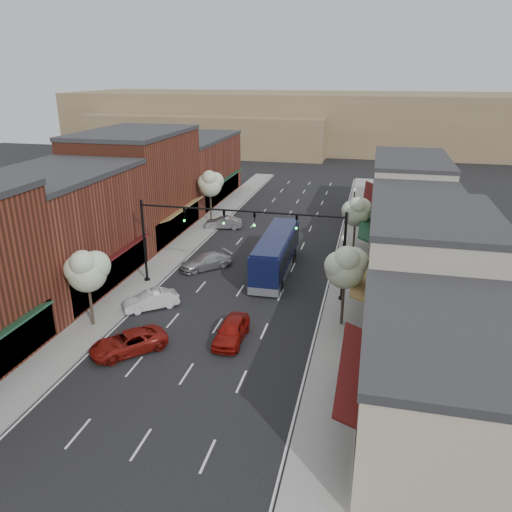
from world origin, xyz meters
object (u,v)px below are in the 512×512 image
Objects in this scene: signal_mast_right at (312,241)px; signal_mast_left at (171,231)px; tree_right_far at (356,211)px; coach_bus at (276,253)px; tree_left_far at (210,183)px; parked_car_e at (224,223)px; parked_car_b at (151,300)px; tree_left_near at (87,270)px; lamp_post_far at (354,201)px; red_hatchback at (231,331)px; parked_car_c at (206,261)px; lamp_post_near at (343,253)px; tree_right_near at (346,266)px; parked_car_a at (128,343)px.

signal_mast_right and signal_mast_left have the same top height.
coach_bus is at bearing -130.77° from tree_right_far.
tree_left_far reaches higher than parked_car_e.
parked_car_b and parked_car_e have the same top height.
tree_left_near is (-13.87, -8.05, -0.40)m from signal_mast_right.
tree_left_near is (-16.60, -20.00, 0.23)m from tree_right_far.
signal_mast_right is at bearing 73.14° from parked_car_b.
tree_left_far reaches higher than lamp_post_far.
coach_bus is at bearing -110.62° from lamp_post_far.
signal_mast_right is 1.85× the size of lamp_post_far.
red_hatchback is (-6.30, -27.73, -2.27)m from lamp_post_far.
signal_mast_right reaches higher than tree_left_far.
signal_mast_right reaches higher than parked_car_e.
tree_left_near is 13.15m from parked_car_c.
signal_mast_right is 1.85× the size of lamp_post_near.
lamp_post_near reaches higher than parked_car_c.
tree_right_near is at bearing -52.96° from tree_left_far.
parked_car_b is (-7.59, -9.12, -1.12)m from coach_bus.
parked_car_c is 1.17× the size of parked_car_e.
lamp_post_near is (2.18, 2.50, -1.62)m from signal_mast_right.
signal_mast_right reaches higher than lamp_post_near.
tree_left_far is at bearing 127.04° from tree_right_near.
lamp_post_far is at bearing 56.14° from signal_mast_left.
red_hatchback is (-6.85, -3.68, -3.72)m from tree_right_near.
lamp_post_far reaches higher than parked_car_a.
lamp_post_near is 0.93× the size of parked_car_a.
parked_car_a is at bearing -133.45° from signal_mast_right.
tree_right_far is 1.15× the size of parked_car_c.
lamp_post_near is 19.51m from parked_car_e.
parked_car_e is at bearing 144.46° from parked_car_c.
coach_bus reaches higher than parked_car_b.
coach_bus is at bearing 50.95° from tree_left_near.
lamp_post_near is at bearing -90.00° from lamp_post_far.
signal_mast_left is (-11.24, 0.00, 0.00)m from signal_mast_right.
signal_mast_left is at bearing 140.88° from parked_car_a.
parked_car_b is at bearing -130.22° from tree_right_far.
lamp_post_far is at bearing 7.30° from tree_left_far.
lamp_post_near is 12.31m from parked_car_c.
lamp_post_near and lamp_post_far have the same top height.
red_hatchback is 1.07× the size of parked_car_e.
lamp_post_far is (13.42, 20.00, -1.62)m from signal_mast_left.
red_hatchback is at bearing 69.61° from parked_car_a.
tree_right_far is 1.26× the size of red_hatchback.
signal_mast_left is 18.39m from tree_right_far.
signal_mast_left is 6.02m from parked_car_b.
tree_left_near is at bearing -63.55° from parked_car_c.
red_hatchback reaches higher than parked_car_b.
tree_left_near is 1.41× the size of parked_car_b.
parked_car_b is 20.47m from parked_car_e.
lamp_post_near is 1.00× the size of lamp_post_far.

